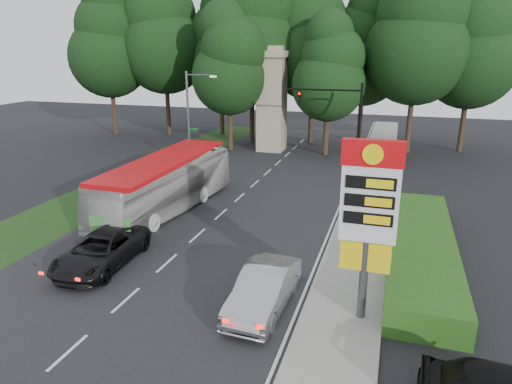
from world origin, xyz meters
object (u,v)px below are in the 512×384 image
(transit_bus, at_px, (166,185))
(suv_charcoal, at_px, (101,250))
(monument, at_px, (272,99))
(traffic_signal_mast, at_px, (344,115))
(sedan_silver, at_px, (264,289))
(gas_station_pylon, at_px, (369,208))
(streetlight_signs, at_px, (190,114))

(transit_bus, xyz_separation_m, suv_charcoal, (0.70, -7.72, -0.91))
(monument, relative_size, suv_charcoal, 1.80)
(monument, relative_size, transit_bus, 0.83)
(traffic_signal_mast, height_order, transit_bus, traffic_signal_mast)
(transit_bus, height_order, sedan_silver, transit_bus)
(gas_station_pylon, distance_m, streetlight_signs, 25.74)
(streetlight_signs, xyz_separation_m, monument, (4.99, 7.99, 0.67))
(monument, height_order, transit_bus, monument)
(gas_station_pylon, relative_size, suv_charcoal, 1.23)
(streetlight_signs, distance_m, monument, 9.44)
(monument, xyz_separation_m, transit_bus, (-1.50, -19.32, -3.42))
(monument, bearing_deg, streetlight_signs, -121.97)
(traffic_signal_mast, bearing_deg, monument, 142.00)
(streetlight_signs, bearing_deg, transit_bus, -72.90)
(gas_station_pylon, xyz_separation_m, monument, (-11.20, 28.01, 0.66))
(traffic_signal_mast, bearing_deg, streetlight_signs, -171.08)
(suv_charcoal, bearing_deg, streetlight_signs, 99.85)
(traffic_signal_mast, bearing_deg, transit_bus, -124.57)
(traffic_signal_mast, distance_m, suv_charcoal, 23.02)
(monument, bearing_deg, sedan_silver, -75.20)
(traffic_signal_mast, height_order, streetlight_signs, streetlight_signs)
(streetlight_signs, height_order, monument, monument)
(traffic_signal_mast, height_order, sedan_silver, traffic_signal_mast)
(streetlight_signs, xyz_separation_m, suv_charcoal, (4.19, -19.06, -3.66))
(monument, bearing_deg, traffic_signal_mast, -38.00)
(gas_station_pylon, bearing_deg, streetlight_signs, 128.96)
(transit_bus, distance_m, suv_charcoal, 7.81)
(suv_charcoal, bearing_deg, sedan_silver, -11.66)
(streetlight_signs, height_order, sedan_silver, streetlight_signs)
(streetlight_signs, relative_size, transit_bus, 0.66)
(gas_station_pylon, relative_size, monument, 0.68)
(transit_bus, xyz_separation_m, sedan_silver, (9.00, -9.06, -0.85))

